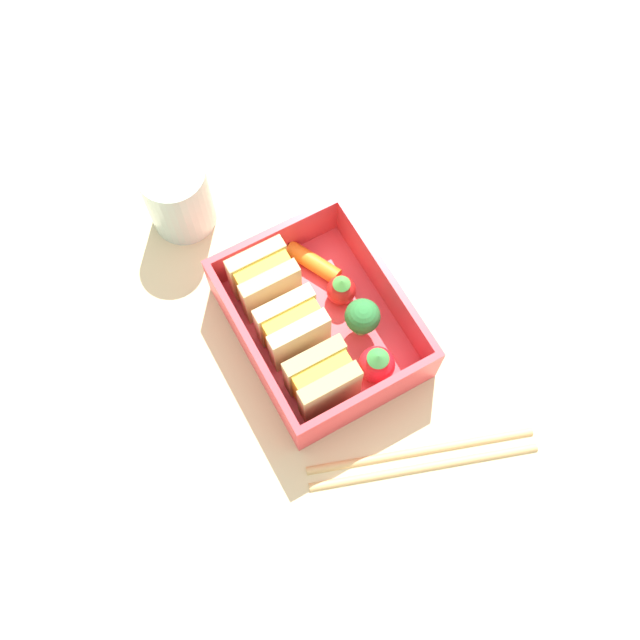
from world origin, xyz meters
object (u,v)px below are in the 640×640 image
(sandwich_center_left, at_px, (292,328))
(carrot_stick_far_left, at_px, (313,262))
(strawberry_far_left, at_px, (377,364))
(broccoli_floret, at_px, (362,317))
(sandwich_left, at_px, (322,379))
(sandwich_center, at_px, (264,280))
(strawberry_left, at_px, (341,290))
(chopstick_pair, at_px, (423,458))
(drinking_glass, at_px, (178,197))

(sandwich_center_left, bearing_deg, carrot_stick_far_left, -42.33)
(strawberry_far_left, distance_m, broccoli_floret, 0.04)
(sandwich_left, distance_m, sandwich_center, 0.10)
(sandwich_left, xyz_separation_m, sandwich_center_left, (0.05, 0.00, 0.00))
(sandwich_left, height_order, strawberry_left, sandwich_left)
(broccoli_floret, xyz_separation_m, chopstick_pair, (-0.12, 0.01, -0.03))
(strawberry_far_left, bearing_deg, drinking_glass, 19.24)
(strawberry_far_left, bearing_deg, broccoli_floret, -12.03)
(sandwich_center, bearing_deg, strawberry_far_left, -156.11)
(strawberry_far_left, relative_size, strawberry_left, 1.15)
(sandwich_center, bearing_deg, sandwich_left, 180.00)
(strawberry_far_left, height_order, chopstick_pair, strawberry_far_left)
(broccoli_floret, relative_size, drinking_glass, 0.58)
(sandwich_left, height_order, strawberry_far_left, sandwich_left)
(sandwich_left, bearing_deg, sandwich_center, 0.00)
(sandwich_center, xyz_separation_m, strawberry_far_left, (-0.11, -0.05, -0.01))
(strawberry_left, bearing_deg, broccoli_floret, 179.92)
(carrot_stick_far_left, bearing_deg, broccoli_floret, -174.64)
(sandwich_left, distance_m, sandwich_center_left, 0.05)
(strawberry_far_left, bearing_deg, sandwich_center, 23.89)
(sandwich_left, distance_m, drinking_glass, 0.21)
(sandwich_center, height_order, broccoli_floret, sandwich_center)
(strawberry_far_left, relative_size, carrot_stick_far_left, 0.71)
(strawberry_left, xyz_separation_m, chopstick_pair, (-0.15, 0.01, -0.02))
(sandwich_left, relative_size, sandwich_center_left, 1.00)
(sandwich_center_left, xyz_separation_m, sandwich_center, (0.05, 0.00, 0.00))
(sandwich_center_left, bearing_deg, drinking_glass, 10.15)
(chopstick_pair, bearing_deg, broccoli_floret, -5.28)
(sandwich_center_left, height_order, chopstick_pair, sandwich_center_left)
(strawberry_left, bearing_deg, sandwich_center, 58.77)
(sandwich_center_left, height_order, sandwich_center, same)
(sandwich_center, relative_size, drinking_glass, 0.76)
(strawberry_far_left, distance_m, chopstick_pair, 0.09)
(strawberry_far_left, relative_size, drinking_glass, 0.50)
(chopstick_pair, relative_size, drinking_glass, 2.52)
(chopstick_pair, bearing_deg, drinking_glass, 13.74)
(sandwich_center_left, xyz_separation_m, strawberry_left, (0.02, -0.06, -0.01))
(sandwich_left, distance_m, strawberry_left, 0.09)
(sandwich_left, height_order, drinking_glass, drinking_glass)
(broccoli_floret, relative_size, chopstick_pair, 0.23)
(drinking_glass, bearing_deg, strawberry_left, -149.80)
(broccoli_floret, bearing_deg, drinking_glass, 25.13)
(sandwich_center, relative_size, broccoli_floret, 1.30)
(broccoli_floret, relative_size, strawberry_left, 1.35)
(broccoli_floret, height_order, strawberry_left, broccoli_floret)
(sandwich_center_left, bearing_deg, sandwich_center, 0.00)
(sandwich_center, height_order, chopstick_pair, sandwich_center)
(broccoli_floret, bearing_deg, chopstick_pair, 174.72)
(sandwich_center_left, relative_size, drinking_glass, 0.76)
(broccoli_floret, xyz_separation_m, drinking_glass, (0.18, 0.08, -0.00))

